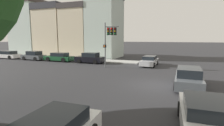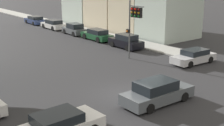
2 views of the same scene
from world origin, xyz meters
TOP-DOWN VIEW (x-y plane):
  - ground_plane at (0.00, 0.00)m, footprint 300.00×300.00m
  - rowhouse_backdrop at (16.54, 20.45)m, footprint 7.19×23.45m
  - traffic_signal at (6.33, 6.48)m, footprint 0.68×1.86m
  - crossing_car_0 at (-6.44, -2.45)m, footprint 4.20×2.02m
  - crossing_car_1 at (9.71, 2.14)m, footprint 4.44×1.98m
  - crossing_car_2 at (0.49, -2.17)m, footprint 4.82×2.02m
  - parked_car_0 at (8.99, 10.64)m, footprint 1.92×4.20m
  - parked_car_1 at (8.99, 16.08)m, footprint 1.90×4.68m
  - parked_car_2 at (8.89, 21.09)m, footprint 2.00×4.04m
  - parked_car_3 at (8.83, 26.91)m, footprint 1.96×4.74m

SIDE VIEW (x-z plane):
  - ground_plane at x=0.00m, z-range 0.00..0.00m
  - crossing_car_1 at x=9.71m, z-range -0.03..1.24m
  - parked_car_3 at x=8.83m, z-range -0.03..1.33m
  - parked_car_1 at x=8.99m, z-range -0.03..1.33m
  - crossing_car_0 at x=-6.44m, z-range -0.02..1.38m
  - crossing_car_2 at x=0.49m, z-range -0.05..1.41m
  - parked_car_2 at x=8.89m, z-range -0.05..1.43m
  - parked_car_0 at x=8.99m, z-range -0.05..1.47m
  - traffic_signal at x=6.33m, z-range 1.20..6.67m
  - rowhouse_backdrop at x=16.54m, z-range -0.49..11.58m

